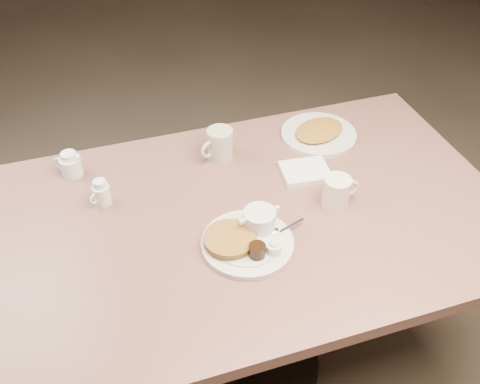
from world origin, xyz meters
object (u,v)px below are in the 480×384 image
object	(u,v)px
coffee_mug_near	(337,191)
creamer_right	(70,165)
diner_table	(242,257)
coffee_mug_far	(219,144)
creamer_left	(101,193)
hash_plate	(319,133)
main_plate	(248,237)

from	to	relation	value
coffee_mug_near	creamer_right	size ratio (longest dim) A/B	1.31
diner_table	creamer_right	xyz separation A→B (m)	(-0.43, 0.33, 0.21)
coffee_mug_far	diner_table	bearing A→B (deg)	-93.46
coffee_mug_near	diner_table	bearing A→B (deg)	172.44
creamer_left	hash_plate	xyz separation A→B (m)	(0.72, 0.11, -0.02)
main_plate	coffee_mug_near	size ratio (longest dim) A/B	2.82
main_plate	creamer_left	xyz separation A→B (m)	(-0.34, 0.28, 0.01)
coffee_mug_near	hash_plate	distance (m)	0.33
coffee_mug_near	hash_plate	bearing A→B (deg)	74.01
diner_table	main_plate	bearing A→B (deg)	-100.77
coffee_mug_near	coffee_mug_far	size ratio (longest dim) A/B	0.90
creamer_right	hash_plate	world-z (taller)	creamer_right
creamer_right	hash_plate	distance (m)	0.80
diner_table	creamer_left	size ratio (longest dim) A/B	18.75
hash_plate	main_plate	bearing A→B (deg)	-134.34
diner_table	coffee_mug_far	xyz separation A→B (m)	(0.02, 0.28, 0.22)
coffee_mug_near	creamer_left	bearing A→B (deg)	161.58
creamer_left	diner_table	bearing A→B (deg)	-25.73
coffee_mug_far	hash_plate	size ratio (longest dim) A/B	0.38
main_plate	hash_plate	bearing A→B (deg)	45.66
creamer_right	diner_table	bearing A→B (deg)	-37.67
coffee_mug_near	creamer_right	distance (m)	0.79
creamer_right	hash_plate	xyz separation A→B (m)	(0.79, -0.05, -0.02)
main_plate	coffee_mug_far	world-z (taller)	coffee_mug_far
main_plate	coffee_mug_far	distance (m)	0.38
main_plate	creamer_right	xyz separation A→B (m)	(-0.41, 0.44, 0.01)
hash_plate	coffee_mug_near	bearing A→B (deg)	-105.99
hash_plate	diner_table	bearing A→B (deg)	-141.70
coffee_mug_near	coffee_mug_far	bearing A→B (deg)	128.88
diner_table	creamer_right	size ratio (longest dim) A/B	17.45
main_plate	creamer_right	world-z (taller)	creamer_right
coffee_mug_near	hash_plate	xyz separation A→B (m)	(0.09, 0.32, -0.03)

